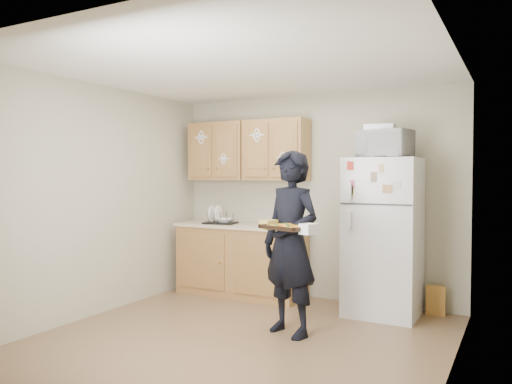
# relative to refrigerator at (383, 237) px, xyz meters

# --- Properties ---
(floor) EXTENTS (3.60, 3.60, 0.00)m
(floor) POSITION_rel_refrigerator_xyz_m (-0.95, -1.43, -0.85)
(floor) COLOR brown
(floor) RESTS_ON ground
(ceiling) EXTENTS (3.60, 3.60, 0.00)m
(ceiling) POSITION_rel_refrigerator_xyz_m (-0.95, -1.43, 1.65)
(ceiling) COLOR white
(ceiling) RESTS_ON wall_back
(wall_back) EXTENTS (3.60, 0.04, 2.50)m
(wall_back) POSITION_rel_refrigerator_xyz_m (-0.95, 0.37, 0.40)
(wall_back) COLOR #AAA38A
(wall_back) RESTS_ON floor
(wall_front) EXTENTS (3.60, 0.04, 2.50)m
(wall_front) POSITION_rel_refrigerator_xyz_m (-0.95, -3.23, 0.40)
(wall_front) COLOR #AAA38A
(wall_front) RESTS_ON floor
(wall_left) EXTENTS (0.04, 3.60, 2.50)m
(wall_left) POSITION_rel_refrigerator_xyz_m (-2.75, -1.43, 0.40)
(wall_left) COLOR #AAA38A
(wall_left) RESTS_ON floor
(wall_right) EXTENTS (0.04, 3.60, 2.50)m
(wall_right) POSITION_rel_refrigerator_xyz_m (0.85, -1.43, 0.40)
(wall_right) COLOR #AAA38A
(wall_right) RESTS_ON floor
(refrigerator) EXTENTS (0.75, 0.70, 1.70)m
(refrigerator) POSITION_rel_refrigerator_xyz_m (0.00, 0.00, 0.00)
(refrigerator) COLOR silver
(refrigerator) RESTS_ON floor
(base_cabinet) EXTENTS (1.60, 0.60, 0.86)m
(base_cabinet) POSITION_rel_refrigerator_xyz_m (-1.80, 0.05, -0.42)
(base_cabinet) COLOR brown
(base_cabinet) RESTS_ON floor
(countertop) EXTENTS (1.64, 0.64, 0.04)m
(countertop) POSITION_rel_refrigerator_xyz_m (-1.80, 0.05, 0.03)
(countertop) COLOR beige
(countertop) RESTS_ON base_cabinet
(upper_cab_left) EXTENTS (0.80, 0.33, 0.75)m
(upper_cab_left) POSITION_rel_refrigerator_xyz_m (-2.20, 0.18, 0.98)
(upper_cab_left) COLOR brown
(upper_cab_left) RESTS_ON wall_back
(upper_cab_right) EXTENTS (0.80, 0.33, 0.75)m
(upper_cab_right) POSITION_rel_refrigerator_xyz_m (-1.38, 0.18, 0.98)
(upper_cab_right) COLOR brown
(upper_cab_right) RESTS_ON wall_back
(cereal_box) EXTENTS (0.20, 0.07, 0.32)m
(cereal_box) POSITION_rel_refrigerator_xyz_m (0.52, 0.24, -0.69)
(cereal_box) COLOR gold
(cereal_box) RESTS_ON floor
(person) EXTENTS (0.74, 0.61, 1.75)m
(person) POSITION_rel_refrigerator_xyz_m (-0.61, -1.09, 0.02)
(person) COLOR black
(person) RESTS_ON floor
(baking_tray) EXTENTS (0.52, 0.44, 0.04)m
(baking_tray) POSITION_rel_refrigerator_xyz_m (-0.51, -1.37, 0.20)
(baking_tray) COLOR black
(baking_tray) RESTS_ON person
(pizza_front_left) EXTENTS (0.14, 0.14, 0.02)m
(pizza_front_left) POSITION_rel_refrigerator_xyz_m (-0.63, -1.41, 0.22)
(pizza_front_left) COLOR orange
(pizza_front_left) RESTS_ON baking_tray
(pizza_front_right) EXTENTS (0.14, 0.14, 0.02)m
(pizza_front_right) POSITION_rel_refrigerator_xyz_m (-0.44, -1.48, 0.22)
(pizza_front_right) COLOR orange
(pizza_front_right) RESTS_ON baking_tray
(pizza_back_left) EXTENTS (0.14, 0.14, 0.02)m
(pizza_back_left) POSITION_rel_refrigerator_xyz_m (-0.58, -1.27, 0.22)
(pizza_back_left) COLOR orange
(pizza_back_left) RESTS_ON baking_tray
(pizza_back_right) EXTENTS (0.14, 0.14, 0.02)m
(pizza_back_right) POSITION_rel_refrigerator_xyz_m (-0.39, -1.34, 0.22)
(pizza_back_right) COLOR orange
(pizza_back_right) RESTS_ON baking_tray
(pizza_center) EXTENTS (0.14, 0.14, 0.02)m
(pizza_center) POSITION_rel_refrigerator_xyz_m (-0.51, -1.37, 0.22)
(pizza_center) COLOR orange
(pizza_center) RESTS_ON baking_tray
(microwave) EXTENTS (0.59, 0.46, 0.29)m
(microwave) POSITION_rel_refrigerator_xyz_m (0.02, -0.05, 1.00)
(microwave) COLOR silver
(microwave) RESTS_ON refrigerator
(foil_pan) EXTENTS (0.33, 0.24, 0.07)m
(foil_pan) POSITION_rel_refrigerator_xyz_m (-0.04, -0.02, 1.18)
(foil_pan) COLOR #ABAAB0
(foil_pan) RESTS_ON microwave
(dish_rack) EXTENTS (0.42, 0.34, 0.15)m
(dish_rack) POSITION_rel_refrigerator_xyz_m (-2.05, -0.04, 0.13)
(dish_rack) COLOR black
(dish_rack) RESTS_ON countertop
(bowl) EXTENTS (0.23, 0.23, 0.05)m
(bowl) POSITION_rel_refrigerator_xyz_m (-1.99, -0.04, 0.09)
(bowl) COLOR white
(bowl) RESTS_ON dish_rack
(soap_bottle) EXTENTS (0.10, 0.10, 0.20)m
(soap_bottle) POSITION_rel_refrigerator_xyz_m (-1.17, -0.10, 0.15)
(soap_bottle) COLOR silver
(soap_bottle) RESTS_ON countertop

